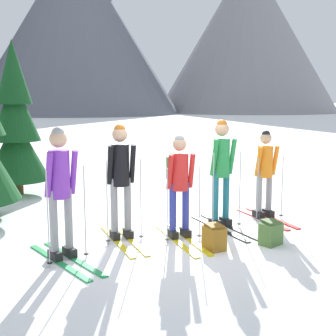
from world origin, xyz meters
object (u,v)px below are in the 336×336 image
Objects in this scene: skier_in_red at (179,181)px; pine_tree_near at (15,125)px; skier_in_black at (120,174)px; backpack_on_snow_front at (271,233)px; skier_in_purple at (60,187)px; backpack_on_snow_beside at (214,237)px; skier_in_green at (222,168)px; skier_in_orange at (265,171)px.

skier_in_red is 0.49× the size of pine_tree_near.
pine_tree_near reaches higher than skier_in_black.
skier_in_black is 4.74× the size of backpack_on_snow_front.
skier_in_black is 0.52× the size of pine_tree_near.
skier_in_black is (0.98, 0.62, 0.02)m from skier_in_purple.
pine_tree_near is at bearing 95.77° from skier_in_purple.
backpack_on_snow_front is (3.54, -5.15, -1.43)m from pine_tree_near.
skier_in_red is at bearing 112.54° from backpack_on_snow_beside.
skier_in_green is at bearing 20.51° from skier_in_red.
pine_tree_near reaches higher than skier_in_green.
backpack_on_snow_beside is (0.29, -0.70, -0.73)m from skier_in_red.
skier_in_green is 1.48m from backpack_on_snow_beside.
pine_tree_near reaches higher than skier_in_red.
skier_in_green reaches higher than skier_in_red.
pine_tree_near reaches higher than backpack_on_snow_front.
pine_tree_near is at bearing 129.05° from skier_in_green.
skier_in_red is (1.87, 0.37, -0.10)m from skier_in_purple.
backpack_on_snow_beside is at bearing -120.78° from skier_in_green.
backpack_on_snow_front is (0.29, -1.13, -0.86)m from skier_in_green.
skier_in_purple is 1.16m from skier_in_black.
skier_in_red reaches higher than backpack_on_snow_front.
skier_in_green is 1.14× the size of skier_in_orange.
pine_tree_near is (-2.35, 4.35, 0.70)m from skier_in_red.
skier_in_purple is at bearing -165.73° from skier_in_green.
backpack_on_snow_beside is at bearing -39.15° from skier_in_black.
skier_in_purple is at bearing 172.05° from backpack_on_snow_front.
backpack_on_snow_beside is at bearing -62.45° from pine_tree_near.
skier_in_black is at bearing 163.80° from skier_in_red.
skier_in_red reaches higher than skier_in_orange.
backpack_on_snow_front is (2.08, -1.05, -0.86)m from skier_in_black.
backpack_on_snow_beside is (1.18, -0.96, -0.86)m from skier_in_black.
skier_in_purple is at bearing -168.91° from skier_in_red.
skier_in_red is 4.53× the size of backpack_on_snow_front.
skier_in_purple is at bearing -147.62° from skier_in_black.
backpack_on_snow_front is at bearing -117.86° from skier_in_orange.
skier_in_purple reaches higher than backpack_on_snow_front.
skier_in_orange is (2.82, 0.34, -0.15)m from skier_in_black.
skier_in_purple is at bearing -165.78° from skier_in_orange.
skier_in_orange is at bearing 14.11° from skier_in_green.
pine_tree_near is at bearing 124.53° from backpack_on_snow_front.
skier_in_red is 0.94× the size of skier_in_green.
skier_in_red is 4.99m from pine_tree_near.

